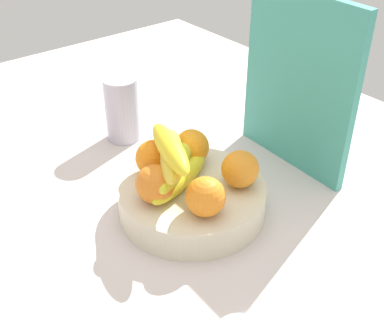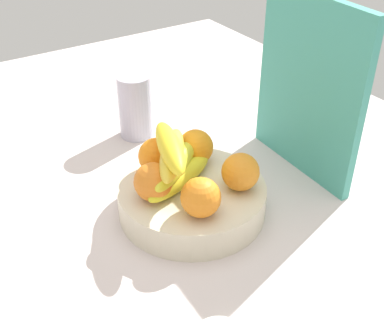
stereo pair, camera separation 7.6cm
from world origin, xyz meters
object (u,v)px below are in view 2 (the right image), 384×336
at_px(cutting_board, 309,88).
at_px(orange_front_right, 196,147).
at_px(banana_bunch, 174,161).
at_px(thermos_tumbler, 135,106).
at_px(orange_back_left, 153,182).
at_px(orange_center, 156,156).
at_px(orange_back_right, 201,197).
at_px(orange_front_left, 241,172).
at_px(fruit_bowl, 192,199).

bearing_deg(cutting_board, orange_front_right, -101.34).
xyz_separation_m(banana_bunch, thermos_tumbler, (-0.29, 0.07, -0.04)).
bearing_deg(orange_front_right, orange_back_left, -65.78).
distance_m(orange_center, orange_back_right, 0.15).
bearing_deg(orange_front_left, orange_center, -141.91).
bearing_deg(thermos_tumbler, orange_front_right, 0.35).
bearing_deg(fruit_bowl, orange_front_left, 54.45).
relative_size(orange_back_left, thermos_tumbler, 0.46).
bearing_deg(orange_front_left, orange_front_right, -169.53).
xyz_separation_m(orange_back_right, cutting_board, (-0.08, 0.31, 0.09)).
bearing_deg(orange_back_left, orange_center, 146.59).
bearing_deg(fruit_bowl, orange_back_left, -95.70).
bearing_deg(orange_back_right, orange_front_right, 149.78).
xyz_separation_m(orange_front_left, thermos_tumbler, (-0.36, -0.02, -0.02)).
bearing_deg(banana_bunch, orange_back_right, -3.75).
height_order(orange_back_right, thermos_tumbler, thermos_tumbler).
bearing_deg(thermos_tumbler, orange_front_left, 3.57).
bearing_deg(cutting_board, orange_center, -100.26).
height_order(fruit_bowl, orange_front_left, orange_front_left).
bearing_deg(banana_bunch, orange_center, -175.39).
distance_m(orange_front_left, banana_bunch, 0.12).
distance_m(orange_front_left, orange_back_right, 0.10).
distance_m(orange_front_right, orange_center, 0.08).
bearing_deg(thermos_tumbler, fruit_bowl, -8.74).
bearing_deg(thermos_tumbler, banana_bunch, -13.94).
distance_m(orange_back_left, orange_back_right, 0.09).
bearing_deg(fruit_bowl, orange_center, -159.13).
relative_size(orange_front_left, thermos_tumbler, 0.46).
relative_size(orange_front_left, orange_back_left, 1.00).
xyz_separation_m(fruit_bowl, orange_front_left, (0.05, 0.07, 0.06)).
relative_size(fruit_bowl, orange_center, 3.97).
height_order(fruit_bowl, orange_front_right, orange_front_right).
distance_m(fruit_bowl, orange_back_left, 0.10).
bearing_deg(orange_back_left, orange_back_right, 28.52).
distance_m(orange_back_right, cutting_board, 0.33).
bearing_deg(orange_back_right, banana_bunch, 176.25).
distance_m(orange_back_left, banana_bunch, 0.06).
distance_m(orange_center, cutting_board, 0.32).
relative_size(banana_bunch, cutting_board, 0.49).
height_order(orange_front_left, orange_center, same).
bearing_deg(fruit_bowl, banana_bunch, -127.69).
bearing_deg(orange_back_left, banana_bunch, 102.91).
bearing_deg(orange_front_right, cutting_board, 76.12).
bearing_deg(orange_center, banana_bunch, 4.61).
bearing_deg(cutting_board, orange_back_left, -87.44).
xyz_separation_m(orange_front_right, cutting_board, (0.06, 0.23, 0.09)).
bearing_deg(fruit_bowl, cutting_board, 91.58).
distance_m(fruit_bowl, orange_front_left, 0.11).
height_order(orange_back_left, thermos_tumbler, thermos_tumbler).
height_order(orange_back_left, cutting_board, cutting_board).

